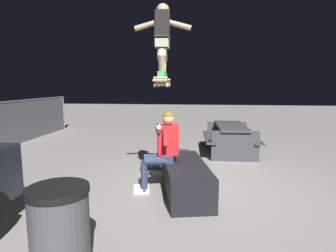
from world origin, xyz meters
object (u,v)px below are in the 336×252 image
Objects in this scene: ledge_box_main at (185,178)px; skateboard at (162,82)px; picnic_table_back at (231,134)px; person_sitting_on_ledge at (162,147)px; skater_airborne at (163,37)px; trash_bin at (60,228)px; kicker_ramp at (168,162)px.

skateboard is (-0.08, 0.36, 1.57)m from ledge_box_main.
ledge_box_main is 3.00m from picnic_table_back.
person_sitting_on_ledge is 1.76m from skater_airborne.
ledge_box_main is 0.64m from person_sitting_on_ledge.
skater_airborne is (-0.03, 0.37, 2.25)m from ledge_box_main.
trash_bin is (-4.84, 2.13, -0.08)m from picnic_table_back.
skater_airborne is at bearing -176.41° from kicker_ramp.
skater_airborne is at bearing 3.40° from skateboard.
picnic_table_back is (1.15, -1.50, 0.45)m from kicker_ramp.
picnic_table_back is at bearing -20.13° from ledge_box_main.
picnic_table_back reaches higher than ledge_box_main.
skater_airborne is at bearing -158.49° from person_sitting_on_ledge.
trash_bin is (-1.95, 0.74, -1.40)m from skateboard.
person_sitting_on_ledge is at bearing -177.46° from kicker_ramp.
ledge_box_main is 1.52× the size of skater_airborne.
skater_airborne is 2.97m from kicker_ramp.
picnic_table_back is at bearing -52.57° from kicker_ramp.
picnic_table_back is (2.83, -1.40, -2.01)m from skater_airborne.
skater_airborne is 3.74m from picnic_table_back.
person_sitting_on_ledge is at bearing 14.74° from skateboard.
ledge_box_main is 2.28m from skater_airborne.
trash_bin reaches higher than ledge_box_main.
ledge_box_main is at bearing -77.22° from skateboard.
person_sitting_on_ledge reaches higher than trash_bin.
trash_bin is at bearing 159.22° from skateboard.
skateboard is 0.92× the size of skater_airborne.
picnic_table_back is at bearing -26.26° from skater_airborne.
person_sitting_on_ledge is at bearing 152.44° from picnic_table_back.
person_sitting_on_ledge is 1.08m from skateboard.
ledge_box_main is at bearing -98.70° from person_sitting_on_ledge.
picnic_table_back is at bearing -27.56° from person_sitting_on_ledge.
trash_bin is (-3.69, 0.63, 0.36)m from kicker_ramp.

